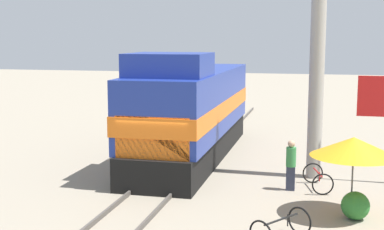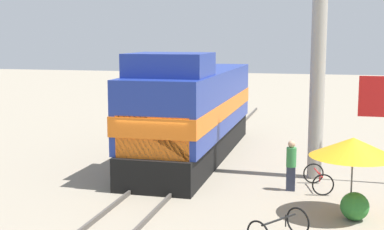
{
  "view_description": "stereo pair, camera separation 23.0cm",
  "coord_description": "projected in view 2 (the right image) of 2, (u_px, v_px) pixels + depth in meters",
  "views": [
    {
      "loc": [
        5.36,
        -17.75,
        5.27
      ],
      "look_at": [
        1.2,
        -0.33,
        2.64
      ],
      "focal_mm": 50.0,
      "sensor_mm": 36.0,
      "label": 1
    },
    {
      "loc": [
        5.58,
        -17.69,
        5.27
      ],
      "look_at": [
        1.2,
        -0.33,
        2.64
      ],
      "focal_mm": 50.0,
      "sensor_mm": 36.0,
      "label": 2
    }
  ],
  "objects": [
    {
      "name": "utility_pole",
      "position": [
        318.0,
        60.0,
        19.55
      ],
      "size": [
        1.8,
        0.55,
        8.81
      ],
      "color": "#9E998E",
      "rests_on": "ground_plane"
    },
    {
      "name": "shrub_cluster",
      "position": [
        355.0,
        206.0,
        15.43
      ],
      "size": [
        0.83,
        0.83,
        0.83
      ],
      "primitive_type": "sphere",
      "color": "#2D722D",
      "rests_on": "ground_plane"
    },
    {
      "name": "vendor_umbrella",
      "position": [
        353.0,
        147.0,
        15.49
      ],
      "size": [
        2.52,
        2.52,
        2.38
      ],
      "color": "#4C4C4C",
      "rests_on": "ground_plane"
    },
    {
      "name": "locomotive",
      "position": [
        192.0,
        112.0,
        23.03
      ],
      "size": [
        3.1,
        12.16,
        4.68
      ],
      "color": "black",
      "rests_on": "ground_plane"
    },
    {
      "name": "ground_plane",
      "position": [
        162.0,
        186.0,
        19.09
      ],
      "size": [
        120.0,
        120.0,
        0.0
      ],
      "primitive_type": "plane",
      "color": "gray"
    },
    {
      "name": "rail_far",
      "position": [
        181.0,
        185.0,
        18.9
      ],
      "size": [
        0.08,
        41.81,
        0.15
      ],
      "primitive_type": "cube",
      "color": "#4C4742",
      "rests_on": "ground_plane"
    },
    {
      "name": "rail_near",
      "position": [
        143.0,
        182.0,
        19.25
      ],
      "size": [
        0.08,
        41.81,
        0.15
      ],
      "primitive_type": "cube",
      "color": "#4C4742",
      "rests_on": "ground_plane"
    },
    {
      "name": "bicycle",
      "position": [
        318.0,
        179.0,
        18.57
      ],
      "size": [
        1.09,
        1.68,
        0.74
      ],
      "rotation": [
        0.0,
        0.0,
        0.24
      ],
      "color": "black",
      "rests_on": "ground_plane"
    },
    {
      "name": "bicycle_spare",
      "position": [
        279.0,
        228.0,
        13.77
      ],
      "size": [
        1.55,
        1.77,
        0.76
      ],
      "rotation": [
        0.0,
        0.0,
        2.53
      ],
      "color": "black",
      "rests_on": "ground_plane"
    },
    {
      "name": "person_bystander",
      "position": [
        291.0,
        163.0,
        18.33
      ],
      "size": [
        0.34,
        0.34,
        1.76
      ],
      "color": "#2D3347",
      "rests_on": "ground_plane"
    }
  ]
}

